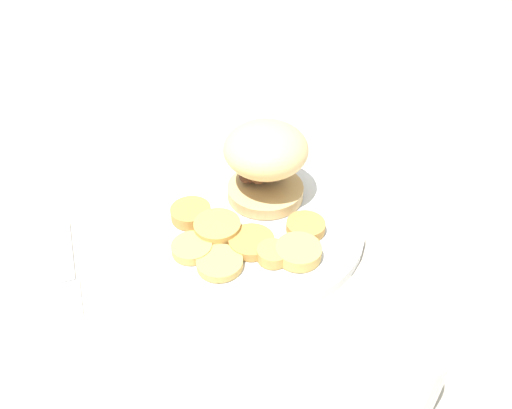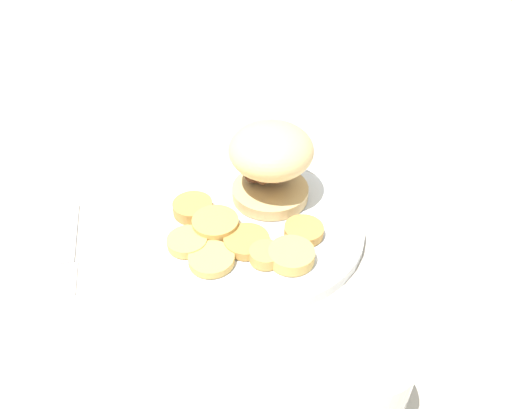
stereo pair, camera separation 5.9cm
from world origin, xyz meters
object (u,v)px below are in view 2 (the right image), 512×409
object	(u,v)px
sandwich	(271,159)
fork	(68,249)
drinking_glass	(365,391)
dinner_plate	(256,225)

from	to	relation	value
sandwich	fork	bearing A→B (deg)	107.50
fork	drinking_glass	distance (m)	0.37
dinner_plate	sandwich	world-z (taller)	sandwich
fork	dinner_plate	bearing A→B (deg)	-82.55
sandwich	drinking_glass	world-z (taller)	sandwich
sandwich	fork	xyz separation A→B (m)	(-0.08, 0.24, -0.07)
sandwich	fork	distance (m)	0.26
dinner_plate	sandwich	xyz separation A→B (m)	(0.05, -0.02, 0.06)
sandwich	drinking_glass	bearing A→B (deg)	-168.11
dinner_plate	fork	distance (m)	0.22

